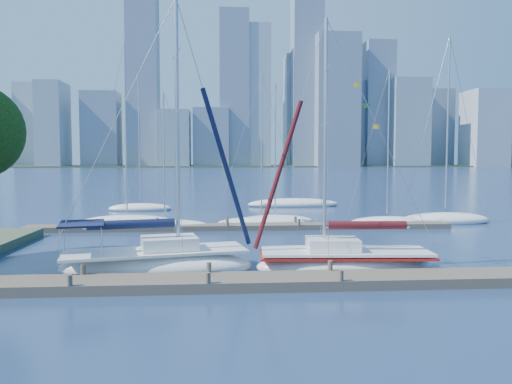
{
  "coord_description": "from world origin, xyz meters",
  "views": [
    {
      "loc": [
        0.42,
        -19.17,
        5.0
      ],
      "look_at": [
        2.15,
        4.0,
        3.45
      ],
      "focal_mm": 35.0,
      "sensor_mm": 36.0,
      "label": 1
    }
  ],
  "objects": [
    {
      "name": "bg_boat_4",
      "position": [
        13.1,
        17.47,
        0.24
      ],
      "size": [
        6.07,
        3.31,
        11.98
      ],
      "rotation": [
        0.0,
        0.0,
        -0.25
      ],
      "color": "white",
      "rests_on": "ground"
    },
    {
      "name": "bg_boat_6",
      "position": [
        -7.2,
        29.59,
        0.27
      ],
      "size": [
        6.43,
        4.0,
        13.26
      ],
      "rotation": [
        0.0,
        0.0,
        -0.34
      ],
      "color": "white",
      "rests_on": "ground"
    },
    {
      "name": "far_shore",
      "position": [
        0.0,
        320.0,
        0.0
      ],
      "size": [
        800.0,
        100.0,
        1.5
      ],
      "primitive_type": "cube",
      "color": "#38472D",
      "rests_on": "ground"
    },
    {
      "name": "bg_boat_7",
      "position": [
        8.23,
        32.66,
        0.3
      ],
      "size": [
        9.79,
        6.22,
        16.36
      ],
      "rotation": [
        0.0,
        0.0,
        -0.42
      ],
      "color": "white",
      "rests_on": "ground"
    },
    {
      "name": "bg_boat_3",
      "position": [
        4.76,
        19.09,
        0.23
      ],
      "size": [
        6.06,
        2.0,
        11.06
      ],
      "rotation": [
        0.0,
        0.0,
        0.01
      ],
      "color": "white",
      "rests_on": "ground"
    },
    {
      "name": "ground",
      "position": [
        0.0,
        0.0,
        0.0
      ],
      "size": [
        700.0,
        700.0,
        0.0
      ],
      "primitive_type": "plane",
      "color": "navy",
      "rests_on": "ground"
    },
    {
      "name": "far_dock",
      "position": [
        2.0,
        16.0,
        0.18
      ],
      "size": [
        30.0,
        1.8,
        0.36
      ],
      "primitive_type": "cube",
      "color": "brown",
      "rests_on": "ground"
    },
    {
      "name": "bg_boat_1",
      "position": [
        -3.47,
        16.81,
        0.21
      ],
      "size": [
        6.69,
        4.22,
        10.01
      ],
      "rotation": [
        0.0,
        0.0,
        0.39
      ],
      "color": "white",
      "rests_on": "ground"
    },
    {
      "name": "bg_boat_0",
      "position": [
        -6.55,
        19.09,
        0.27
      ],
      "size": [
        7.27,
        4.9,
        14.0
      ],
      "rotation": [
        0.0,
        0.0,
        -0.43
      ],
      "color": "white",
      "rests_on": "ground"
    },
    {
      "name": "bg_boat_2",
      "position": [
        3.6,
        17.89,
        0.23
      ],
      "size": [
        6.78,
        2.42,
        11.59
      ],
      "rotation": [
        0.0,
        0.0,
        -0.07
      ],
      "color": "white",
      "rests_on": "ground"
    },
    {
      "name": "bg_boat_5",
      "position": [
        18.0,
        18.21,
        0.31
      ],
      "size": [
        7.36,
        3.44,
        14.75
      ],
      "rotation": [
        0.0,
        0.0,
        0.14
      ],
      "color": "white",
      "rests_on": "ground"
    },
    {
      "name": "sailboat_maroon",
      "position": [
        6.0,
        2.45,
        0.91
      ],
      "size": [
        8.15,
        3.11,
        11.64
      ],
      "rotation": [
        0.0,
        0.0,
        -0.06
      ],
      "color": "white",
      "rests_on": "ground"
    },
    {
      "name": "sailboat_navy",
      "position": [
        -2.36,
        2.76,
        0.96
      ],
      "size": [
        8.87,
        4.49,
        12.55
      ],
      "rotation": [
        0.0,
        0.0,
        0.21
      ],
      "color": "white",
      "rests_on": "ground"
    },
    {
      "name": "skyline",
      "position": [
        28.97,
        290.2,
        36.41
      ],
      "size": [
        502.53,
        51.31,
        121.96
      ],
      "color": "slate",
      "rests_on": "ground"
    },
    {
      "name": "near_dock",
      "position": [
        0.0,
        0.0,
        0.2
      ],
      "size": [
        26.0,
        2.0,
        0.4
      ],
      "primitive_type": "cube",
      "color": "brown",
      "rests_on": "ground"
    }
  ]
}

